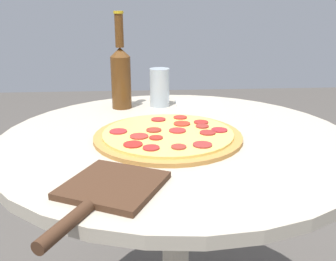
{
  "coord_description": "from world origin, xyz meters",
  "views": [
    {
      "loc": [
        -0.09,
        -0.9,
        1.06
      ],
      "look_at": [
        -0.02,
        -0.03,
        0.77
      ],
      "focal_mm": 40.0,
      "sensor_mm": 36.0,
      "label": 1
    }
  ],
  "objects_px": {
    "pizza": "(168,135)",
    "pizza_paddle": "(107,190)",
    "beer_bottle": "(121,74)",
    "drinking_glass": "(160,87)"
  },
  "relations": [
    {
      "from": "pizza_paddle",
      "to": "pizza",
      "type": "bearing_deg",
      "value": -178.4
    },
    {
      "from": "pizza",
      "to": "pizza_paddle",
      "type": "xyz_separation_m",
      "value": [
        -0.13,
        -0.28,
        -0.0
      ]
    },
    {
      "from": "beer_bottle",
      "to": "drinking_glass",
      "type": "xyz_separation_m",
      "value": [
        0.12,
        0.01,
        -0.05
      ]
    },
    {
      "from": "pizza",
      "to": "pizza_paddle",
      "type": "bearing_deg",
      "value": -114.5
    },
    {
      "from": "pizza_paddle",
      "to": "drinking_glass",
      "type": "bearing_deg",
      "value": -165.56
    },
    {
      "from": "drinking_glass",
      "to": "beer_bottle",
      "type": "bearing_deg",
      "value": -173.26
    },
    {
      "from": "pizza",
      "to": "drinking_glass",
      "type": "distance_m",
      "value": 0.32
    },
    {
      "from": "beer_bottle",
      "to": "pizza",
      "type": "bearing_deg",
      "value": -67.44
    },
    {
      "from": "beer_bottle",
      "to": "pizza_paddle",
      "type": "relative_size",
      "value": 1.02
    },
    {
      "from": "beer_bottle",
      "to": "pizza_paddle",
      "type": "xyz_separation_m",
      "value": [
        -0.0,
        -0.58,
        -0.1
      ]
    }
  ]
}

